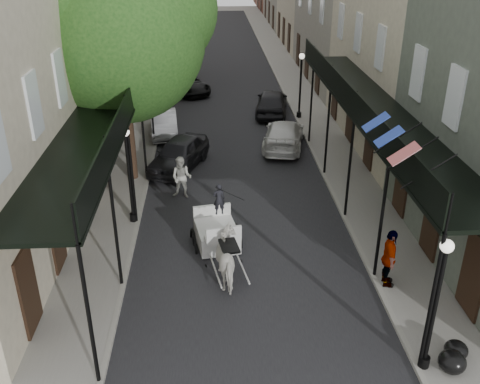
{
  "coord_description": "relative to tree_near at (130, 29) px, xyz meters",
  "views": [
    {
      "loc": [
        -1.11,
        -11.88,
        10.02
      ],
      "look_at": [
        -0.12,
        5.21,
        1.6
      ],
      "focal_mm": 40.0,
      "sensor_mm": 36.0,
      "label": 1
    }
  ],
  "objects": [
    {
      "name": "ground",
      "position": [
        4.2,
        -10.18,
        -6.49
      ],
      "size": [
        140.0,
        140.0,
        0.0
      ],
      "primitive_type": "plane",
      "color": "gray",
      "rests_on": "ground"
    },
    {
      "name": "road",
      "position": [
        4.2,
        9.82,
        -6.48
      ],
      "size": [
        8.0,
        90.0,
        0.01
      ],
      "primitive_type": "cube",
      "color": "black",
      "rests_on": "ground"
    },
    {
      "name": "sidewalk_left",
      "position": [
        -0.8,
        9.82,
        -6.43
      ],
      "size": [
        2.2,
        90.0,
        0.12
      ],
      "primitive_type": "cube",
      "color": "gray",
      "rests_on": "ground"
    },
    {
      "name": "sidewalk_right",
      "position": [
        9.2,
        9.82,
        -6.43
      ],
      "size": [
        2.2,
        90.0,
        0.12
      ],
      "primitive_type": "cube",
      "color": "gray",
      "rests_on": "ground"
    },
    {
      "name": "building_row_left",
      "position": [
        -4.4,
        19.82,
        -1.24
      ],
      "size": [
        5.0,
        80.0,
        10.5
      ],
      "primitive_type": "cube",
      "color": "beige",
      "rests_on": "ground"
    },
    {
      "name": "building_row_right",
      "position": [
        12.8,
        19.82,
        -1.24
      ],
      "size": [
        5.0,
        80.0,
        10.5
      ],
      "primitive_type": "cube",
      "color": "gray",
      "rests_on": "ground"
    },
    {
      "name": "gallery_left",
      "position": [
        -0.59,
        -3.2,
        -2.44
      ],
      "size": [
        2.2,
        18.05,
        4.88
      ],
      "color": "black",
      "rests_on": "sidewalk_left"
    },
    {
      "name": "gallery_right",
      "position": [
        8.99,
        -3.2,
        -2.44
      ],
      "size": [
        2.2,
        18.05,
        4.88
      ],
      "color": "black",
      "rests_on": "sidewalk_right"
    },
    {
      "name": "tree_near",
      "position": [
        0.0,
        0.0,
        0.0
      ],
      "size": [
        7.31,
        6.8,
        9.63
      ],
      "color": "#382619",
      "rests_on": "sidewalk_left"
    },
    {
      "name": "tree_far",
      "position": [
        -0.05,
        14.0,
        -0.65
      ],
      "size": [
        6.45,
        6.0,
        8.61
      ],
      "color": "#382619",
      "rests_on": "sidewalk_left"
    },
    {
      "name": "lamppost_right_near",
      "position": [
        8.3,
        -12.18,
        -4.44
      ],
      "size": [
        0.32,
        0.32,
        3.71
      ],
      "color": "black",
      "rests_on": "sidewalk_right"
    },
    {
      "name": "lamppost_left",
      "position": [
        0.1,
        -4.18,
        -4.44
      ],
      "size": [
        0.32,
        0.32,
        3.71
      ],
      "color": "black",
      "rests_on": "sidewalk_left"
    },
    {
      "name": "lamppost_right_far",
      "position": [
        8.3,
        7.82,
        -4.44
      ],
      "size": [
        0.32,
        0.32,
        3.71
      ],
      "color": "black",
      "rests_on": "sidewalk_right"
    },
    {
      "name": "horse",
      "position": [
        3.59,
        -8.04,
        -5.69
      ],
      "size": [
        1.18,
        2.01,
        1.6
      ],
      "primitive_type": "imported",
      "rotation": [
        0.0,
        0.0,
        3.32
      ],
      "color": "silver",
      "rests_on": "ground"
    },
    {
      "name": "carriage",
      "position": [
        3.14,
        -5.59,
        -5.45
      ],
      "size": [
        1.87,
        2.55,
        2.67
      ],
      "rotation": [
        0.0,
        0.0,
        0.18
      ],
      "color": "black",
      "rests_on": "ground"
    },
    {
      "name": "pedestrian_walking",
      "position": [
        1.85,
        -2.05,
        -5.6
      ],
      "size": [
        1.02,
        0.88,
        1.78
      ],
      "primitive_type": "imported",
      "rotation": [
        0.0,
        0.0,
        -0.27
      ],
      "color": "#ADADA3",
      "rests_on": "ground"
    },
    {
      "name": "pedestrian_sidewalk_left",
      "position": [
        -1.6,
        12.22,
        -5.55
      ],
      "size": [
        1.1,
        0.69,
        1.63
      ],
      "primitive_type": "imported",
      "rotation": [
        0.0,
        0.0,
        3.07
      ],
      "color": "gray",
      "rests_on": "sidewalk_left"
    },
    {
      "name": "pedestrian_sidewalk_right",
      "position": [
        8.4,
        -8.71,
        -5.41
      ],
      "size": [
        0.64,
        1.18,
        1.91
      ],
      "primitive_type": "imported",
      "rotation": [
        0.0,
        0.0,
        1.41
      ],
      "color": "gray",
      "rests_on": "sidewalk_right"
    },
    {
      "name": "car_left_near",
      "position": [
        1.6,
        1.02,
        -5.77
      ],
      "size": [
        3.13,
        4.54,
        1.44
      ],
      "primitive_type": "imported",
      "rotation": [
        0.0,
        0.0,
        -0.38
      ],
      "color": "black",
      "rests_on": "ground"
    },
    {
      "name": "car_left_mid",
      "position": [
        0.6,
        5.61,
        -5.86
      ],
      "size": [
        1.7,
        3.94,
        1.26
      ],
      "primitive_type": "imported",
      "rotation": [
        0.0,
        0.0,
        0.1
      ],
      "color": "#99999E",
      "rests_on": "ground"
    },
    {
      "name": "car_left_far",
      "position": [
        1.6,
        13.82,
        -5.87
      ],
      "size": [
        3.64,
        4.93,
        1.24
      ],
      "primitive_type": "imported",
      "rotation": [
        0.0,
        0.0,
        0.4
      ],
      "color": "black",
      "rests_on": "ground"
    },
    {
      "name": "car_right_near",
      "position": [
        6.8,
        3.38,
        -5.81
      ],
      "size": [
        2.81,
        4.95,
        1.35
      ],
      "primitive_type": "imported",
      "rotation": [
        0.0,
        0.0,
        2.94
      ],
      "color": "silver",
      "rests_on": "ground"
    },
    {
      "name": "car_right_far",
      "position": [
        6.8,
        8.82,
        -5.73
      ],
      "size": [
        2.47,
        4.67,
        1.52
      ],
      "primitive_type": "imported",
      "rotation": [
        0.0,
        0.0,
        2.98
      ],
      "color": "black",
      "rests_on": "ground"
    },
    {
      "name": "trash_bags",
      "position": [
        9.03,
        -12.2,
        -6.1
      ],
      "size": [
        0.95,
        1.1,
        0.59
      ],
      "color": "black",
      "rests_on": "sidewalk_right"
    }
  ]
}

